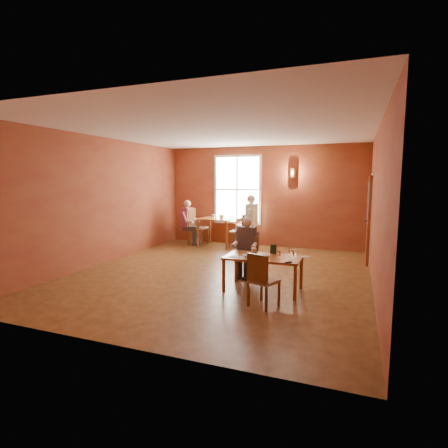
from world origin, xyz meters
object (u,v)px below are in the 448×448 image
(diner_main, at_px, (247,250))
(chair_empty, at_px, (264,280))
(chair_diner_white, at_px, (238,231))
(diner_white, at_px, (239,222))
(chair_diner_main, at_px, (247,258))
(chair_diner_maroon, at_px, (198,227))
(diner_maroon, at_px, (197,223))
(main_table, at_px, (263,273))
(second_table, at_px, (218,232))

(diner_main, height_order, chair_empty, diner_main)
(chair_diner_white, relative_size, diner_white, 0.66)
(diner_white, bearing_deg, chair_diner_white, 90.00)
(chair_empty, bearing_deg, chair_diner_main, 138.16)
(chair_diner_maroon, bearing_deg, diner_maroon, -90.00)
(main_table, relative_size, chair_diner_white, 1.34)
(main_table, height_order, second_table, second_table)
(diner_white, relative_size, chair_diner_maroon, 1.35)
(chair_diner_main, bearing_deg, second_table, -58.47)
(chair_diner_main, xyz_separation_m, second_table, (-1.86, 3.03, 0.01))
(diner_maroon, bearing_deg, diner_white, 90.00)
(chair_empty, relative_size, diner_maroon, 0.65)
(diner_maroon, bearing_deg, chair_empty, 36.15)
(diner_main, distance_m, second_table, 3.58)
(diner_maroon, bearing_deg, second_table, 90.00)
(diner_white, height_order, diner_maroon, diner_white)
(diner_white, height_order, chair_diner_maroon, diner_white)
(diner_main, xyz_separation_m, chair_diner_maroon, (-2.51, 3.06, -0.04))
(diner_maroon, bearing_deg, chair_diner_white, 90.00)
(chair_diner_main, bearing_deg, diner_white, -68.74)
(main_table, xyz_separation_m, diner_main, (-0.50, 0.62, 0.28))
(chair_empty, relative_size, diner_white, 0.57)
(diner_main, distance_m, chair_empty, 1.57)
(main_table, xyz_separation_m, second_table, (-2.36, 3.68, 0.11))
(diner_white, bearing_deg, chair_diner_maroon, 90.00)
(chair_diner_white, bearing_deg, second_table, 90.00)
(chair_diner_main, relative_size, chair_diner_maroon, 0.76)
(diner_maroon, bearing_deg, main_table, 39.55)
(diner_white, distance_m, diner_maroon, 1.36)
(second_table, distance_m, chair_diner_white, 0.65)
(diner_main, xyz_separation_m, second_table, (-1.86, 3.06, -0.16))
(diner_main, bearing_deg, chair_diner_white, -68.44)
(chair_empty, bearing_deg, second_table, 141.55)
(diner_main, distance_m, diner_white, 3.28)
(chair_empty, xyz_separation_m, diner_maroon, (-3.25, 4.45, 0.24))
(diner_white, bearing_deg, second_table, 90.00)
(chair_diner_maroon, height_order, diner_maroon, diner_maroon)
(diner_main, bearing_deg, diner_white, -68.93)
(main_table, relative_size, second_table, 1.38)
(chair_diner_white, bearing_deg, diner_white, -90.00)
(chair_diner_main, xyz_separation_m, chair_empty, (0.71, -1.42, 0.01))
(main_table, height_order, chair_diner_white, chair_diner_white)
(chair_diner_main, height_order, diner_main, diner_main)
(diner_main, xyz_separation_m, diner_maroon, (-2.54, 3.06, 0.07))
(second_table, bearing_deg, diner_white, 0.00)
(second_table, bearing_deg, diner_main, -58.72)
(chair_diner_main, distance_m, diner_white, 3.27)
(chair_diner_white, relative_size, diner_maroon, 0.75)
(diner_main, bearing_deg, chair_diner_main, -90.00)
(chair_diner_white, bearing_deg, chair_empty, -156.65)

